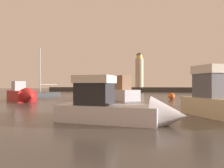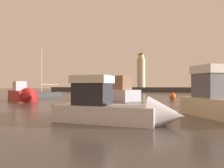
{
  "view_description": "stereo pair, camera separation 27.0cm",
  "coord_description": "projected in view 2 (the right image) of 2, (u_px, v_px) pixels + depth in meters",
  "views": [
    {
      "loc": [
        4.12,
        -0.98,
        2.0
      ],
      "look_at": [
        -1.08,
        20.24,
        2.18
      ],
      "focal_mm": 32.93,
      "sensor_mm": 36.0,
      "label": 1
    },
    {
      "loc": [
        4.38,
        -0.91,
        2.0
      ],
      "look_at": [
        -1.08,
        20.24,
        2.18
      ],
      "focal_mm": 32.93,
      "sensor_mm": 36.0,
      "label": 2
    }
  ],
  "objects": [
    {
      "name": "ground_plane",
      "position": [
        138.0,
        98.0,
        34.39
      ],
      "size": [
        220.0,
        220.0,
        0.0
      ],
      "primitive_type": "plane",
      "color": "#4C4742"
    },
    {
      "name": "mooring_buoy",
      "position": [
        172.0,
        96.0,
        29.65
      ],
      "size": [
        0.96,
        0.96,
        0.96
      ],
      "primitive_type": "sphere",
      "color": "#EA5919",
      "rests_on": "ground_plane"
    },
    {
      "name": "breakwater",
      "position": [
        151.0,
        90.0,
        66.82
      ],
      "size": [
        69.55,
        5.57,
        1.47
      ],
      "primitive_type": "cube",
      "color": "#423F3D",
      "rests_on": "ground_plane"
    },
    {
      "name": "motorboat_3",
      "position": [
        224.0,
        102.0,
        12.29
      ],
      "size": [
        4.81,
        6.61,
        3.52
      ],
      "color": "beige",
      "rests_on": "ground_plane"
    },
    {
      "name": "motorboat_5",
      "position": [
        119.0,
        108.0,
        11.06
      ],
      "size": [
        7.1,
        2.5,
        3.01
      ],
      "color": "silver",
      "rests_on": "ground_plane"
    },
    {
      "name": "sailboat_moored",
      "position": [
        45.0,
        94.0,
        36.68
      ],
      "size": [
        4.01,
        6.55,
        8.64
      ],
      "color": "black",
      "rests_on": "ground_plane"
    },
    {
      "name": "motorboat_0",
      "position": [
        116.0,
        92.0,
        29.7
      ],
      "size": [
        7.65,
        8.08,
        3.74
      ],
      "color": "silver",
      "rests_on": "ground_plane"
    },
    {
      "name": "motorboat_1",
      "position": [
        23.0,
        95.0,
        26.43
      ],
      "size": [
        7.79,
        6.87,
        2.88
      ],
      "color": "#B21E1E",
      "rests_on": "ground_plane"
    },
    {
      "name": "lighthouse",
      "position": [
        141.0,
        71.0,
        67.68
      ],
      "size": [
        2.64,
        2.64,
        11.53
      ],
      "color": "beige",
      "rests_on": "breakwater"
    }
  ]
}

